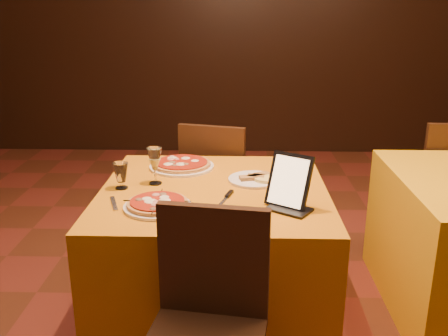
{
  "coord_description": "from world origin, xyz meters",
  "views": [
    {
      "loc": [
        0.05,
        -2.09,
        1.59
      ],
      "look_at": [
        -0.02,
        0.18,
        0.86
      ],
      "focal_mm": 40.0,
      "sensor_mm": 36.0,
      "label": 1
    }
  ],
  "objects_px": {
    "main_table": "(214,257)",
    "tablet": "(289,181)",
    "chair_main_far": "(220,186)",
    "wine_glass": "(155,166)",
    "chair_side_far": "(442,183)",
    "water_glass": "(121,176)",
    "pizza_far": "(182,165)",
    "pizza_near": "(157,205)"
  },
  "relations": [
    {
      "from": "pizza_near",
      "to": "pizza_far",
      "type": "relative_size",
      "value": 0.84
    },
    {
      "from": "pizza_far",
      "to": "water_glass",
      "type": "relative_size",
      "value": 2.73
    },
    {
      "from": "tablet",
      "to": "water_glass",
      "type": "bearing_deg",
      "value": -161.15
    },
    {
      "from": "chair_main_far",
      "to": "main_table",
      "type": "bearing_deg",
      "value": 104.1
    },
    {
      "from": "chair_main_far",
      "to": "wine_glass",
      "type": "relative_size",
      "value": 4.79
    },
    {
      "from": "chair_side_far",
      "to": "wine_glass",
      "type": "bearing_deg",
      "value": 27.23
    },
    {
      "from": "chair_side_far",
      "to": "tablet",
      "type": "bearing_deg",
      "value": 46.05
    },
    {
      "from": "wine_glass",
      "to": "water_glass",
      "type": "height_order",
      "value": "wine_glass"
    },
    {
      "from": "chair_main_far",
      "to": "wine_glass",
      "type": "height_order",
      "value": "wine_glass"
    },
    {
      "from": "pizza_far",
      "to": "chair_main_far",
      "type": "bearing_deg",
      "value": 69.45
    },
    {
      "from": "water_glass",
      "to": "tablet",
      "type": "bearing_deg",
      "value": -14.59
    },
    {
      "from": "main_table",
      "to": "tablet",
      "type": "height_order",
      "value": "tablet"
    },
    {
      "from": "wine_glass",
      "to": "water_glass",
      "type": "relative_size",
      "value": 1.46
    },
    {
      "from": "main_table",
      "to": "wine_glass",
      "type": "height_order",
      "value": "wine_glass"
    },
    {
      "from": "tablet",
      "to": "pizza_far",
      "type": "bearing_deg",
      "value": 168.01
    },
    {
      "from": "wine_glass",
      "to": "main_table",
      "type": "bearing_deg",
      "value": -10.19
    },
    {
      "from": "main_table",
      "to": "water_glass",
      "type": "relative_size",
      "value": 8.46
    },
    {
      "from": "pizza_near",
      "to": "wine_glass",
      "type": "bearing_deg",
      "value": 100.74
    },
    {
      "from": "chair_main_far",
      "to": "pizza_near",
      "type": "bearing_deg",
      "value": 91.95
    },
    {
      "from": "water_glass",
      "to": "pizza_far",
      "type": "bearing_deg",
      "value": 52.68
    },
    {
      "from": "main_table",
      "to": "tablet",
      "type": "distance_m",
      "value": 0.64
    },
    {
      "from": "pizza_far",
      "to": "water_glass",
      "type": "bearing_deg",
      "value": -127.32
    },
    {
      "from": "chair_side_far",
      "to": "pizza_far",
      "type": "distance_m",
      "value": 1.84
    },
    {
      "from": "main_table",
      "to": "chair_side_far",
      "type": "xyz_separation_m",
      "value": [
        1.5,
        0.95,
        0.08
      ]
    },
    {
      "from": "wine_glass",
      "to": "tablet",
      "type": "height_order",
      "value": "tablet"
    },
    {
      "from": "pizza_near",
      "to": "water_glass",
      "type": "xyz_separation_m",
      "value": [
        -0.21,
        0.24,
        0.05
      ]
    },
    {
      "from": "wine_glass",
      "to": "pizza_near",
      "type": "bearing_deg",
      "value": -79.26
    },
    {
      "from": "pizza_far",
      "to": "tablet",
      "type": "bearing_deg",
      "value": -45.44
    },
    {
      "from": "chair_main_far",
      "to": "pizza_near",
      "type": "height_order",
      "value": "chair_main_far"
    },
    {
      "from": "wine_glass",
      "to": "water_glass",
      "type": "distance_m",
      "value": 0.17
    },
    {
      "from": "pizza_far",
      "to": "wine_glass",
      "type": "xyz_separation_m",
      "value": [
        -0.1,
        -0.27,
        0.08
      ]
    },
    {
      "from": "pizza_near",
      "to": "tablet",
      "type": "distance_m",
      "value": 0.59
    },
    {
      "from": "chair_side_far",
      "to": "tablet",
      "type": "height_order",
      "value": "tablet"
    },
    {
      "from": "main_table",
      "to": "pizza_near",
      "type": "relative_size",
      "value": 3.68
    },
    {
      "from": "main_table",
      "to": "tablet",
      "type": "xyz_separation_m",
      "value": [
        0.34,
        -0.22,
        0.49
      ]
    },
    {
      "from": "chair_side_far",
      "to": "water_glass",
      "type": "xyz_separation_m",
      "value": [
        -1.95,
        -0.96,
        0.36
      ]
    },
    {
      "from": "pizza_near",
      "to": "pizza_far",
      "type": "xyz_separation_m",
      "value": [
        0.04,
        0.58,
        0.0
      ]
    },
    {
      "from": "main_table",
      "to": "pizza_far",
      "type": "xyz_separation_m",
      "value": [
        -0.19,
        0.32,
        0.39
      ]
    },
    {
      "from": "chair_side_far",
      "to": "chair_main_far",
      "type": "bearing_deg",
      "value": 5.09
    },
    {
      "from": "chair_main_far",
      "to": "water_glass",
      "type": "height_order",
      "value": "chair_main_far"
    },
    {
      "from": "main_table",
      "to": "pizza_far",
      "type": "relative_size",
      "value": 3.1
    },
    {
      "from": "chair_main_far",
      "to": "tablet",
      "type": "xyz_separation_m",
      "value": [
        0.34,
        -1.06,
        0.41
      ]
    }
  ]
}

